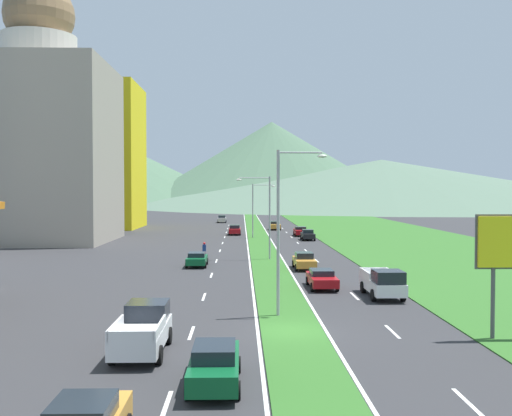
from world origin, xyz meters
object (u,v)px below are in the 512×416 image
(car_9, at_px, (301,231))
(car_4, at_px, (197,259))
(car_3, at_px, (215,364))
(pickup_truck_1, at_px, (143,330))
(motorcycle_rider, at_px, (204,252))
(street_lamp_near, at_px, (283,221))
(car_0, at_px, (222,219))
(car_6, at_px, (275,225))
(pickup_truck_0, at_px, (383,283))
(car_2, at_px, (308,235))
(street_lamp_far, at_px, (256,206))
(car_8, at_px, (235,230))
(car_5, at_px, (304,261))
(street_lamp_mid, at_px, (265,211))
(car_7, at_px, (322,278))

(car_9, bearing_deg, car_4, -20.43)
(car_3, bearing_deg, pickup_truck_1, 36.20)
(car_3, xyz_separation_m, car_9, (10.26, 69.74, -0.04))
(motorcycle_rider, bearing_deg, street_lamp_near, -167.18)
(car_0, xyz_separation_m, car_6, (10.31, -23.09, -0.02))
(pickup_truck_0, height_order, motorcycle_rider, pickup_truck_0)
(car_2, relative_size, car_9, 0.89)
(car_6, bearing_deg, street_lamp_near, -2.93)
(car_2, xyz_separation_m, pickup_truck_0, (-0.03, -44.82, 0.21))
(car_0, height_order, car_4, car_0)
(street_lamp_far, bearing_deg, car_8, 118.09)
(car_8, relative_size, car_9, 0.89)
(car_2, height_order, motorcycle_rider, motorcycle_rider)
(car_5, height_order, car_8, car_8)
(street_lamp_mid, bearing_deg, motorcycle_rider, 178.23)
(car_7, bearing_deg, street_lamp_mid, -169.03)
(car_2, relative_size, car_4, 0.96)
(car_3, bearing_deg, street_lamp_near, -16.06)
(street_lamp_mid, relative_size, car_9, 1.84)
(street_lamp_near, height_order, street_lamp_mid, street_lamp_near)
(car_6, relative_size, car_8, 1.14)
(street_lamp_near, distance_m, street_lamp_far, 54.39)
(car_2, bearing_deg, car_9, -178.03)
(car_7, xyz_separation_m, car_9, (3.35, 48.44, 0.04))
(street_lamp_mid, height_order, car_2, street_lamp_mid)
(car_3, bearing_deg, street_lamp_far, -2.74)
(car_4, xyz_separation_m, car_9, (13.44, 36.08, 0.05))
(street_lamp_near, distance_m, pickup_truck_0, 10.04)
(street_lamp_far, xyz_separation_m, pickup_truck_1, (-6.55, -61.56, -3.79))
(car_2, bearing_deg, pickup_truck_1, -13.59)
(car_4, bearing_deg, car_7, -140.77)
(car_7, bearing_deg, car_2, 174.94)
(car_3, distance_m, pickup_truck_1, 5.72)
(street_lamp_mid, bearing_deg, car_2, 73.15)
(car_8, xyz_separation_m, motorcycle_rider, (-2.78, -33.08, -0.05))
(pickup_truck_0, bearing_deg, street_lamp_far, -171.48)
(car_7, distance_m, pickup_truck_0, 5.36)
(car_4, xyz_separation_m, car_7, (10.09, -12.36, 0.01))
(car_5, xyz_separation_m, motorcycle_rider, (-9.55, 7.54, -0.02))
(pickup_truck_0, bearing_deg, car_0, -171.32)
(car_0, relative_size, car_6, 0.84)
(car_0, bearing_deg, pickup_truck_1, 179.91)
(car_7, distance_m, pickup_truck_1, 19.61)
(street_lamp_near, height_order, car_2, street_lamp_near)
(car_5, relative_size, car_7, 0.97)
(street_lamp_far, distance_m, car_0, 41.64)
(car_7, bearing_deg, car_4, -140.77)
(car_6, bearing_deg, car_0, -155.93)
(car_4, bearing_deg, car_6, -11.52)
(car_2, xyz_separation_m, pickup_truck_1, (-13.90, -57.52, 0.21))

